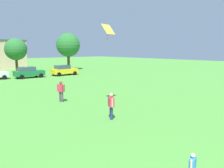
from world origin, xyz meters
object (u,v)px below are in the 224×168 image
parked_car_green_3 (29,72)px  tree_far_right (68,45)px  bystander_near_trees (61,89)px  parked_car_yellow_4 (64,70)px  adult_bystander (111,104)px  child_kite_flyer (192,165)px  kite (108,30)px  tree_right (16,49)px

parked_car_green_3 → tree_far_right: bearing=35.6°
bystander_near_trees → parked_car_yellow_4: bystander_near_trees is taller
parked_car_yellow_4 → tree_far_right: size_ratio=0.57×
adult_bystander → bystander_near_trees: (-0.03, 6.38, 0.05)m
child_kite_flyer → adult_bystander: bearing=52.9°
parked_car_green_3 → parked_car_yellow_4: size_ratio=1.00×
parked_car_green_3 → child_kite_flyer: bearing=-101.8°
parked_car_green_3 → parked_car_yellow_4: same height
bystander_near_trees → parked_car_yellow_4: bearing=-45.7°
bystander_near_trees → kite: bearing=-159.3°
adult_bystander → bystander_near_trees: 6.38m
child_kite_flyer → tree_right: (8.00, 40.95, 3.65)m
child_kite_flyer → bystander_near_trees: size_ratio=0.56×
child_kite_flyer → kite: size_ratio=0.76×
tree_far_right → adult_bystander: bearing=-115.7°
kite → tree_far_right: tree_far_right is taller
kite → tree_right: size_ratio=0.21×
parked_car_green_3 → parked_car_yellow_4: bearing=-2.5°
child_kite_flyer → tree_far_right: 43.78m
child_kite_flyer → kite: kite is taller
bystander_near_trees → parked_car_green_3: 18.34m
child_kite_flyer → kite: 12.43m
child_kite_flyer → bystander_near_trees: bearing=61.8°
kite → parked_car_yellow_4: size_ratio=0.30×
bystander_near_trees → tree_far_right: size_ratio=0.23×
adult_bystander → child_kite_flyer: bearing=8.1°
parked_car_yellow_4 → tree_right: tree_right is taller
child_kite_flyer → parked_car_green_3: size_ratio=0.23×
parked_car_green_3 → tree_right: 10.33m
adult_bystander → tree_far_right: size_ratio=0.22×
adult_bystander → parked_car_green_3: bearing=-162.3°
parked_car_green_3 → tree_far_right: (11.59, 8.29, 4.26)m
kite → parked_car_green_3: kite is taller
adult_bystander → bystander_near_trees: bearing=-152.5°
parked_car_green_3 → adult_bystander: bearing=-99.6°
parked_car_green_3 → parked_car_yellow_4: 5.80m
child_kite_flyer → tree_far_right: bearing=47.4°
parked_car_yellow_4 → tree_far_right: 11.17m
child_kite_flyer → parked_car_yellow_4: size_ratio=0.23×
bystander_near_trees → adult_bystander: bearing=164.0°
child_kite_flyer → tree_far_right: tree_far_right is taller
bystander_near_trees → parked_car_green_3: size_ratio=0.41×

